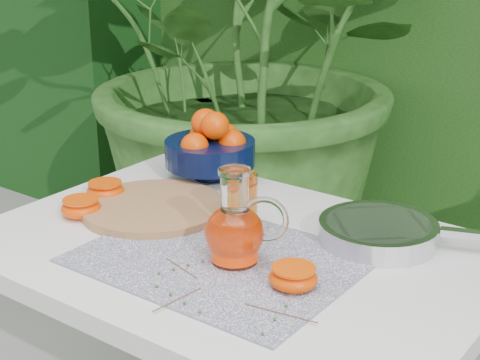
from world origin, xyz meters
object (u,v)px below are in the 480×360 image
Objects in this scene: fruit_bowl at (211,147)px; juice_pitcher at (236,230)px; white_table at (234,282)px; saute_pan at (380,231)px; cutting_board at (154,208)px.

fruit_bowl is 0.47m from juice_pitcher.
white_table is 4.24× the size of fruit_bowl.
white_table is 2.33× the size of saute_pan.
juice_pitcher is (0.29, -0.09, 0.06)m from cutting_board.
fruit_bowl is (-0.04, 0.25, 0.07)m from cutting_board.
white_table is 0.43m from fruit_bowl.
cutting_board is 0.31m from juice_pitcher.
juice_pitcher is (0.33, -0.34, -0.01)m from fruit_bowl.
saute_pan is at bearing -10.95° from fruit_bowl.
juice_pitcher is at bearing -50.61° from white_table.
juice_pitcher reaches higher than white_table.
juice_pitcher is at bearing -17.48° from cutting_board.
fruit_bowl is (-0.28, 0.28, 0.16)m from white_table.
fruit_bowl is at bearing 98.39° from cutting_board.
fruit_bowl is at bearing 169.05° from saute_pan.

